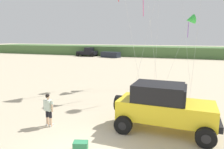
# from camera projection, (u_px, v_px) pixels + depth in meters

# --- Properties ---
(dune_ridge) EXTENTS (90.00, 8.51, 2.22)m
(dune_ridge) POSITION_uv_depth(u_px,v_px,m) (161.00, 51.00, 48.72)
(dune_ridge) COLOR #4C703D
(dune_ridge) RESTS_ON ground_plane
(jeep) EXTENTS (4.89, 2.52, 2.26)m
(jeep) POSITION_uv_depth(u_px,v_px,m) (164.00, 106.00, 9.91)
(jeep) COLOR yellow
(jeep) RESTS_ON ground_plane
(person_watching) EXTENTS (0.61, 0.36, 1.67)m
(person_watching) POSITION_uv_depth(u_px,v_px,m) (48.00, 108.00, 10.42)
(person_watching) COLOR #DBB28E
(person_watching) RESTS_ON ground_plane
(cooler_box) EXTENTS (0.64, 0.50, 0.38)m
(cooler_box) POSITION_uv_depth(u_px,v_px,m) (81.00, 146.00, 8.25)
(cooler_box) COLOR #2D7F51
(cooler_box) RESTS_ON ground_plane
(distant_pickup) EXTENTS (4.69, 2.58, 1.98)m
(distant_pickup) POSITION_uv_depth(u_px,v_px,m) (87.00, 52.00, 48.48)
(distant_pickup) COLOR black
(distant_pickup) RESTS_ON ground_plane
(distant_sedan) EXTENTS (4.49, 2.71, 1.20)m
(distant_sedan) POSITION_uv_depth(u_px,v_px,m) (111.00, 55.00, 45.74)
(distant_sedan) COLOR #1E232D
(distant_sedan) RESTS_ON ground_plane
(kite_orange_streamer) EXTENTS (2.54, 5.07, 6.86)m
(kite_orange_streamer) POSITION_uv_depth(u_px,v_px,m) (190.00, 20.00, 21.83)
(kite_orange_streamer) COLOR green
(kite_orange_streamer) RESTS_ON ground_plane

